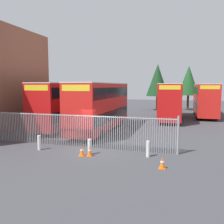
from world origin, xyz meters
name	(u,v)px	position (x,y,z in m)	size (l,w,h in m)	color
ground_plane	(123,128)	(0.00, 8.00, 0.00)	(100.00, 100.00, 0.00)	#3D3D42
palisade_fence	(72,129)	(-1.64, 0.00, 1.18)	(14.10, 0.14, 2.35)	gray
double_decker_bus_near_gate	(101,105)	(-1.66, 6.03, 2.42)	(2.54, 10.81, 4.42)	red
double_decker_bus_behind_fence_left	(68,103)	(-5.50, 6.97, 2.42)	(2.54, 10.81, 4.42)	red
double_decker_bus_behind_fence_right	(172,100)	(4.29, 15.47, 2.42)	(2.54, 10.81, 4.42)	red
double_decker_bus_far_back	(205,99)	(8.56, 19.99, 2.42)	(2.54, 10.81, 4.42)	red
bollard_near_left	(39,143)	(-3.29, -1.51, 0.47)	(0.20, 0.20, 0.95)	silver
bollard_center_front	(89,147)	(0.23, -1.56, 0.47)	(0.20, 0.20, 0.95)	silver
bollard_near_right	(148,149)	(3.68, -1.00, 0.47)	(0.20, 0.20, 0.95)	silver
traffic_cone_by_gate	(82,151)	(-0.10, -1.95, 0.29)	(0.34, 0.34, 0.59)	orange
traffic_cone_mid_forecourt	(90,151)	(0.35, -1.83, 0.29)	(0.34, 0.34, 0.59)	orange
traffic_cone_near_kerb	(162,163)	(4.64, -2.79, 0.29)	(0.34, 0.34, 0.59)	orange
tree_tall_back	(189,81)	(6.55, 28.39, 5.07)	(3.51, 3.51, 7.60)	#4C3823
tree_short_side	(158,80)	(1.46, 26.29, 5.14)	(3.77, 3.77, 7.85)	#4C3823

